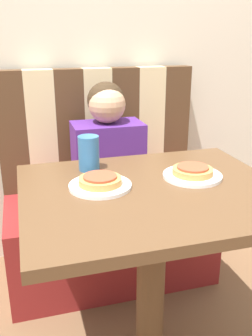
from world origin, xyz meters
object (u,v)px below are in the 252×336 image
at_px(pizza_left, 100,180).
at_px(pizza_right, 193,170).
at_px(person, 108,146).
at_px(plate_right, 192,176).
at_px(drinking_cup, 89,153).
at_px(plate_left, 100,186).

xyz_separation_m(pizza_left, pizza_right, (0.32, 0.00, 0.00)).
height_order(person, plate_right, person).
relative_size(pizza_right, drinking_cup, 1.10).
xyz_separation_m(plate_left, pizza_left, (0.00, -0.00, 0.02)).
bearing_deg(pizza_left, drinking_cup, 90.86).
distance_m(person, plate_left, 0.61).
xyz_separation_m(plate_right, pizza_right, (0.00, -0.00, 0.02)).
bearing_deg(person, plate_left, -105.52).
distance_m(person, pizza_left, 0.61).
relative_size(plate_left, plate_right, 1.00).
bearing_deg(person, drinking_cup, -111.91).
distance_m(plate_left, drinking_cup, 0.18).
bearing_deg(plate_right, person, 105.52).
distance_m(plate_left, plate_right, 0.32).
bearing_deg(pizza_right, plate_left, 180.00).
xyz_separation_m(plate_right, pizza_left, (-0.32, -0.00, 0.02)).
distance_m(plate_left, pizza_left, 0.02).
bearing_deg(plate_right, pizza_right, -90.00).
height_order(pizza_left, pizza_right, same).
bearing_deg(plate_left, pizza_right, -0.00).
height_order(pizza_right, drinking_cup, drinking_cup).
bearing_deg(person, pizza_right, -74.48).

